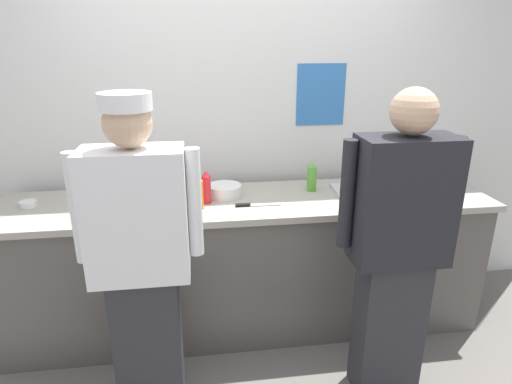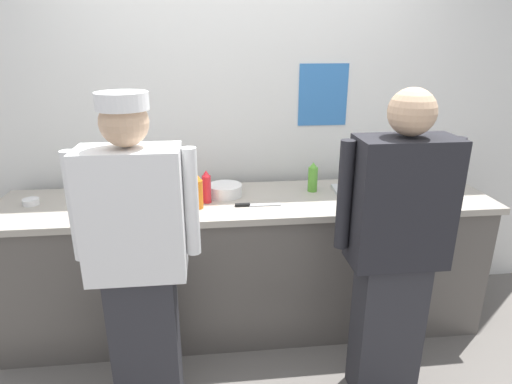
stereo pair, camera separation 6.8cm
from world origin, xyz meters
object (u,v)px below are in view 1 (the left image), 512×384
(sheet_tray, at_px, (374,191))
(squeeze_bottle_secondary, at_px, (312,177))
(mixing_bowl_steel, at_px, (140,194))
(squeeze_bottle_primary, at_px, (207,188))
(ramekin_orange_sauce, at_px, (105,213))
(ramekin_green_sauce, at_px, (28,204))
(ramekin_red_sauce, at_px, (442,187))
(deli_cup, at_px, (180,206))
(chefs_knife, at_px, (254,205))
(chef_near_left, at_px, (141,258))
(squeeze_bottle_spare, at_px, (198,193))
(plate_stack_front, at_px, (225,190))
(chef_center, at_px, (397,246))

(sheet_tray, height_order, squeeze_bottle_secondary, squeeze_bottle_secondary)
(mixing_bowl_steel, distance_m, squeeze_bottle_primary, 0.41)
(squeeze_bottle_primary, height_order, ramekin_orange_sauce, squeeze_bottle_primary)
(sheet_tray, bearing_deg, ramekin_green_sauce, 178.75)
(ramekin_orange_sauce, bearing_deg, ramekin_green_sauce, 154.28)
(ramekin_orange_sauce, xyz_separation_m, ramekin_red_sauce, (2.13, 0.19, -0.01))
(ramekin_green_sauce, xyz_separation_m, deli_cup, (0.90, -0.24, 0.03))
(squeeze_bottle_secondary, bearing_deg, deli_cup, -160.41)
(squeeze_bottle_primary, bearing_deg, chefs_knife, -17.76)
(chef_near_left, height_order, ramekin_red_sauce, chef_near_left)
(mixing_bowl_steel, distance_m, squeeze_bottle_secondary, 1.10)
(squeeze_bottle_spare, relative_size, ramekin_green_sauce, 2.18)
(ramekin_red_sauce, xyz_separation_m, chefs_knife, (-1.27, -0.12, -0.01))
(ramekin_red_sauce, height_order, chefs_knife, ramekin_red_sauce)
(chef_near_left, distance_m, plate_stack_front, 0.85)
(mixing_bowl_steel, bearing_deg, ramekin_orange_sauce, -128.57)
(sheet_tray, distance_m, squeeze_bottle_spare, 1.14)
(mixing_bowl_steel, height_order, squeeze_bottle_primary, squeeze_bottle_primary)
(chef_near_left, distance_m, mixing_bowl_steel, 0.67)
(squeeze_bottle_primary, xyz_separation_m, ramekin_green_sauce, (-1.06, 0.08, -0.08))
(chef_center, xyz_separation_m, squeeze_bottle_secondary, (-0.24, 0.79, 0.13))
(ramekin_green_sauce, height_order, ramekin_red_sauce, same)
(ramekin_green_sauce, bearing_deg, deli_cup, -15.23)
(squeeze_bottle_spare, relative_size, ramekin_orange_sauce, 1.90)
(deli_cup, bearing_deg, ramekin_red_sauce, 6.61)
(ramekin_red_sauce, xyz_separation_m, deli_cup, (-1.71, -0.20, 0.03))
(deli_cup, bearing_deg, squeeze_bottle_primary, 46.59)
(chef_center, relative_size, ramekin_red_sauce, 16.27)
(squeeze_bottle_secondary, height_order, chefs_knife, squeeze_bottle_secondary)
(plate_stack_front, bearing_deg, chef_center, -43.21)
(squeeze_bottle_spare, bearing_deg, plate_stack_front, 50.91)
(squeeze_bottle_spare, bearing_deg, squeeze_bottle_secondary, 17.03)
(plate_stack_front, height_order, deli_cup, deli_cup)
(squeeze_bottle_spare, xyz_separation_m, chefs_knife, (0.33, 0.00, -0.09))
(chef_near_left, bearing_deg, chefs_knife, 40.12)
(plate_stack_front, xyz_separation_m, ramekin_red_sauce, (1.44, -0.08, -0.02))
(chef_center, height_order, squeeze_bottle_primary, chef_center)
(mixing_bowl_steel, height_order, ramekin_orange_sauce, mixing_bowl_steel)
(chef_near_left, bearing_deg, chef_center, -2.17)
(squeeze_bottle_primary, distance_m, ramekin_orange_sauce, 0.60)
(plate_stack_front, xyz_separation_m, ramekin_orange_sauce, (-0.69, -0.27, -0.01))
(squeeze_bottle_primary, relative_size, chefs_knife, 0.74)
(ramekin_green_sauce, bearing_deg, mixing_bowl_steel, -1.80)
(sheet_tray, relative_size, ramekin_orange_sauce, 4.66)
(chef_near_left, distance_m, squeeze_bottle_spare, 0.60)
(chefs_knife, bearing_deg, squeeze_bottle_primary, 162.24)
(sheet_tray, bearing_deg, squeeze_bottle_primary, -178.37)
(plate_stack_front, bearing_deg, deli_cup, -134.54)
(squeeze_bottle_primary, bearing_deg, squeeze_bottle_spare, -118.27)
(squeeze_bottle_secondary, relative_size, ramekin_red_sauce, 1.92)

